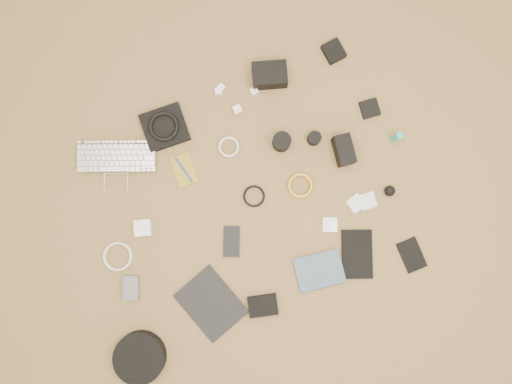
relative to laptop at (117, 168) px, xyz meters
name	(u,v)px	position (x,y,z in m)	size (l,w,h in m)	color
room_shell	(238,173)	(0.47, -0.35, 1.24)	(4.04, 4.04, 2.58)	olive
laptop	(117,168)	(0.00, 0.00, 0.00)	(0.34, 0.23, 0.03)	silver
headphone_pouch	(165,127)	(0.26, 0.09, 0.00)	(0.18, 0.17, 0.03)	black
headphones	(164,126)	(0.26, 0.09, 0.03)	(0.13, 0.13, 0.02)	black
charger_a	(221,88)	(0.55, 0.16, 0.00)	(0.03, 0.03, 0.03)	white
charger_b	(219,91)	(0.53, 0.15, 0.00)	(0.03, 0.03, 0.03)	white
charger_c	(254,91)	(0.67, 0.09, 0.00)	(0.03, 0.03, 0.03)	white
charger_d	(237,110)	(0.58, 0.05, 0.00)	(0.03, 0.03, 0.03)	white
dslr_camera	(269,75)	(0.76, 0.13, 0.03)	(0.15, 0.10, 0.09)	black
lens_pouch	(334,51)	(1.06, 0.13, 0.00)	(0.08, 0.09, 0.03)	black
notebook_olive	(184,170)	(0.27, -0.11, -0.01)	(0.09, 0.14, 0.01)	olive
pen_blue	(184,170)	(0.27, -0.11, 0.00)	(0.01, 0.01, 0.13)	#1431A3
cable_white_a	(229,147)	(0.48, -0.09, -0.01)	(0.09, 0.09, 0.01)	silver
lens_a	(282,142)	(0.70, -0.16, 0.03)	(0.08, 0.08, 0.08)	black
lens_b	(314,138)	(0.84, -0.19, 0.01)	(0.06, 0.06, 0.05)	black
card_reader	(370,109)	(1.11, -0.16, 0.00)	(0.08, 0.08, 0.02)	black
power_brick	(143,228)	(0.01, -0.28, 0.00)	(0.07, 0.07, 0.03)	white
cable_white_b	(118,256)	(-0.13, -0.36, -0.01)	(0.12, 0.12, 0.01)	silver
cable_black	(254,196)	(0.50, -0.33, -0.01)	(0.09, 0.09, 0.01)	black
cable_yellow	(300,186)	(0.71, -0.36, -0.01)	(0.11, 0.11, 0.01)	gold
flash	(344,150)	(0.93, -0.29, 0.03)	(0.07, 0.13, 0.10)	black
lens_cleaner	(396,137)	(1.16, -0.32, 0.03)	(0.03, 0.03, 0.10)	#1AA9A7
battery_charger	(131,288)	(-0.12, -0.50, 0.00)	(0.07, 0.10, 0.03)	#5A5A5F
tablet	(211,304)	(0.17, -0.69, -0.01)	(0.20, 0.26, 0.01)	black
phone	(232,241)	(0.34, -0.48, -0.01)	(0.07, 0.13, 0.01)	black
filter_case_left	(330,225)	(0.76, -0.56, -0.01)	(0.06, 0.06, 0.01)	silver
filter_case_mid	(356,203)	(0.90, -0.52, -0.01)	(0.07, 0.07, 0.01)	silver
filter_case_right	(368,201)	(0.95, -0.53, -0.01)	(0.07, 0.07, 0.01)	silver
air_blower	(390,191)	(1.05, -0.52, 0.01)	(0.05, 0.05, 0.05)	black
headphone_case	(140,357)	(-0.19, -0.78, 0.02)	(0.22, 0.22, 0.06)	black
drive_case	(263,306)	(0.37, -0.77, 0.00)	(0.12, 0.09, 0.03)	black
paperback	(324,288)	(0.64, -0.80, 0.00)	(0.15, 0.20, 0.02)	#40576D
notebook_black_a	(357,254)	(0.82, -0.72, -0.01)	(0.13, 0.21, 0.01)	black
notebook_black_b	(412,255)	(1.04, -0.81, -0.01)	(0.09, 0.13, 0.01)	black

